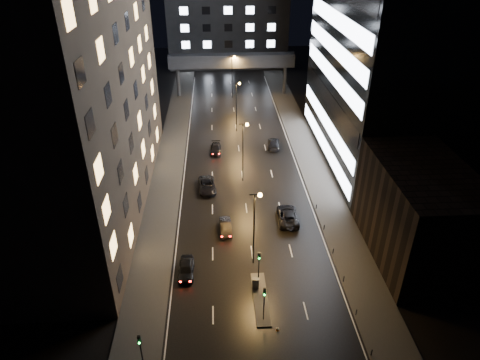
# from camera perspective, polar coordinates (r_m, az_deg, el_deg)

# --- Properties ---
(ground) EXTENTS (160.00, 160.00, 0.00)m
(ground) POSITION_cam_1_polar(r_m,az_deg,el_deg) (80.51, -0.17, 4.26)
(ground) COLOR black
(ground) RESTS_ON ground
(sidewalk_left) EXTENTS (5.00, 110.00, 0.15)m
(sidewalk_left) POSITION_cam_1_polar(r_m,az_deg,el_deg) (76.40, -9.37, 2.35)
(sidewalk_left) COLOR #383533
(sidewalk_left) RESTS_ON ground
(sidewalk_right) EXTENTS (5.00, 110.00, 0.15)m
(sidewalk_right) POSITION_cam_1_polar(r_m,az_deg,el_deg) (77.70, 9.29, 2.86)
(sidewalk_right) COLOR #383533
(sidewalk_right) RESTS_ON ground
(building_left) EXTENTS (15.00, 48.00, 40.00)m
(building_left) POSITION_cam_1_polar(r_m,az_deg,el_deg) (61.10, -21.50, 13.66)
(building_left) COLOR #2D2319
(building_left) RESTS_ON ground
(building_right_low) EXTENTS (10.00, 18.00, 12.00)m
(building_right_low) POSITION_cam_1_polar(r_m,az_deg,el_deg) (56.05, 22.67, -4.06)
(building_right_low) COLOR black
(building_right_low) RESTS_ON ground
(building_right_glass) EXTENTS (20.00, 36.00, 45.00)m
(building_right_glass) POSITION_cam_1_polar(r_m,az_deg,el_deg) (75.17, 20.51, 18.68)
(building_right_glass) COLOR black
(building_right_glass) RESTS_ON ground
(building_far) EXTENTS (34.00, 14.00, 25.00)m
(building_far) POSITION_cam_1_polar(r_m,az_deg,el_deg) (132.20, -1.68, 20.42)
(building_far) COLOR #333335
(building_far) RESTS_ON ground
(skybridge) EXTENTS (30.00, 3.00, 10.00)m
(skybridge) POSITION_cam_1_polar(r_m,az_deg,el_deg) (105.76, -1.12, 15.56)
(skybridge) COLOR #333335
(skybridge) RESTS_ON ground
(median_island) EXTENTS (1.60, 8.00, 0.15)m
(median_island) POSITION_cam_1_polar(r_m,az_deg,el_deg) (49.43, 2.75, -15.49)
(median_island) COLOR #383533
(median_island) RESTS_ON ground
(traffic_signal_near) EXTENTS (0.28, 0.34, 4.40)m
(traffic_signal_near) POSITION_cam_1_polar(r_m,az_deg,el_deg) (49.14, 2.55, -10.96)
(traffic_signal_near) COLOR black
(traffic_signal_near) RESTS_ON median_island
(traffic_signal_far) EXTENTS (0.28, 0.34, 4.40)m
(traffic_signal_far) POSITION_cam_1_polar(r_m,az_deg,el_deg) (45.19, 3.25, -15.56)
(traffic_signal_far) COLOR black
(traffic_signal_far) RESTS_ON median_island
(traffic_signal_corner) EXTENTS (0.28, 0.34, 4.40)m
(traffic_signal_corner) POSITION_cam_1_polar(r_m,az_deg,el_deg) (42.47, -13.14, -20.88)
(traffic_signal_corner) COLOR black
(traffic_signal_corner) RESTS_ON ground
(bollard_row) EXTENTS (0.12, 25.12, 0.90)m
(bollard_row) POSITION_cam_1_polar(r_m,az_deg,el_deg) (54.11, 12.96, -10.98)
(bollard_row) COLOR black
(bollard_row) RESTS_ON ground
(streetlight_near) EXTENTS (1.45, 0.50, 10.15)m
(streetlight_near) POSITION_cam_1_polar(r_m,az_deg,el_deg) (49.72, 2.08, -5.34)
(streetlight_near) COLOR black
(streetlight_near) RESTS_ON ground
(streetlight_mid_a) EXTENTS (1.45, 0.50, 10.15)m
(streetlight_mid_a) POSITION_cam_1_polar(r_m,az_deg,el_deg) (66.91, 0.54, 4.72)
(streetlight_mid_a) COLOR black
(streetlight_mid_a) RESTS_ON ground
(streetlight_mid_b) EXTENTS (1.45, 0.50, 10.15)m
(streetlight_mid_b) POSITION_cam_1_polar(r_m,az_deg,el_deg) (85.33, -0.37, 10.56)
(streetlight_mid_b) COLOR black
(streetlight_mid_b) RESTS_ON ground
(streetlight_far) EXTENTS (1.45, 0.50, 10.15)m
(streetlight_far) POSITION_cam_1_polar(r_m,az_deg,el_deg) (104.33, -0.98, 14.30)
(streetlight_far) COLOR black
(streetlight_far) RESTS_ON ground
(car_away_a) EXTENTS (1.84, 4.54, 1.54)m
(car_away_a) POSITION_cam_1_polar(r_m,az_deg,el_deg) (52.20, -7.19, -11.66)
(car_away_a) COLOR black
(car_away_a) RESTS_ON ground
(car_away_b) EXTENTS (1.70, 4.34, 1.41)m
(car_away_b) POSITION_cam_1_polar(r_m,az_deg,el_deg) (58.31, -1.94, -6.28)
(car_away_b) COLOR black
(car_away_b) RESTS_ON ground
(car_away_c) EXTENTS (3.01, 5.72, 1.53)m
(car_away_c) POSITION_cam_1_polar(r_m,az_deg,el_deg) (67.41, -4.41, -0.72)
(car_away_c) COLOR black
(car_away_c) RESTS_ON ground
(car_away_d) EXTENTS (2.04, 4.77, 1.37)m
(car_away_d) POSITION_cam_1_polar(r_m,az_deg,el_deg) (78.84, -3.25, 4.16)
(car_away_d) COLOR black
(car_away_d) RESTS_ON ground
(car_toward_a) EXTENTS (2.96, 6.01, 1.64)m
(car_toward_a) POSITION_cam_1_polar(r_m,az_deg,el_deg) (60.62, 6.38, -4.73)
(car_toward_a) COLOR black
(car_toward_a) RESTS_ON ground
(car_toward_b) EXTENTS (2.70, 5.43, 1.52)m
(car_toward_b) POSITION_cam_1_polar(r_m,az_deg,el_deg) (80.84, 4.50, 4.87)
(car_toward_b) COLOR black
(car_toward_b) RESTS_ON ground
(utility_cabinet) EXTENTS (0.79, 0.62, 1.27)m
(utility_cabinet) POSITION_cam_1_polar(r_m,az_deg,el_deg) (50.09, 2.11, -13.55)
(utility_cabinet) COLOR #474649
(utility_cabinet) RESTS_ON median_island
(cone_a) EXTENTS (0.43, 0.43, 0.44)m
(cone_a) POSITION_cam_1_polar(r_m,az_deg,el_deg) (46.53, 5.03, -19.16)
(cone_a) COLOR orange
(cone_a) RESTS_ON ground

